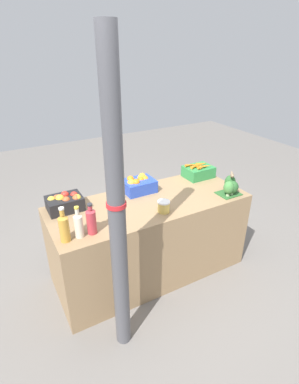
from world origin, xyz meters
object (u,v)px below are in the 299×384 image
broccoli_pile (231,186)px  sparrow_bird (232,175)px  juice_bottle_amber (64,227)px  juice_bottle_cloudy (79,224)px  juice_bottle_ruby (91,221)px  apple_crate (65,202)px  support_pole (117,219)px  orange_crate (139,184)px  carrot_crate (198,171)px  pickle_jar (164,206)px

broccoli_pile → sparrow_bird: 0.12m
juice_bottle_amber → sparrow_bird: (1.63, -0.03, 0.09)m
juice_bottle_cloudy → juice_bottle_ruby: juice_bottle_cloudy is taller
apple_crate → broccoli_pile: 1.58m
support_pole → juice_bottle_cloudy: 0.47m
juice_bottle_cloudy → broccoli_pile: bearing=-1.0°
orange_crate → juice_bottle_cloudy: bearing=-147.9°
apple_crate → orange_crate: (0.75, 0.01, -0.00)m
support_pole → juice_bottle_amber: (-0.27, 0.39, -0.20)m
juice_bottle_amber → support_pole: bearing=-54.9°
juice_bottle_cloudy → juice_bottle_ruby: bearing=0.0°
juice_bottle_ruby → sparrow_bird: juice_bottle_ruby is taller
juice_bottle_ruby → carrot_crate: bearing=18.6°
support_pole → sparrow_bird: bearing=14.7°
orange_crate → juice_bottle_cloudy: juice_bottle_cloudy is taller
juice_bottle_ruby → juice_bottle_amber: bearing=180.0°
carrot_crate → juice_bottle_amber: juice_bottle_amber is taller
sparrow_bird → apple_crate: bearing=-70.0°
carrot_crate → juice_bottle_ruby: bearing=-161.4°
juice_bottle_cloudy → carrot_crate: bearing=17.4°
orange_crate → broccoli_pile: (0.75, -0.51, 0.01)m
broccoli_pile → juice_bottle_amber: (-1.63, 0.03, 0.03)m
orange_crate → carrot_crate: bearing=-0.6°
juice_bottle_ruby → pickle_jar: bearing=0.6°
broccoli_pile → pickle_jar: broccoli_pile is taller
juice_bottle_amber → sparrow_bird: bearing=-1.1°
orange_crate → support_pole: bearing=-124.9°
broccoli_pile → juice_bottle_ruby: juice_bottle_ruby is taller
orange_crate → sparrow_bird: size_ratio=2.72×
orange_crate → pickle_jar: bearing=-89.9°
sparrow_bird → support_pole: bearing=-36.7°
support_pole → orange_crate: support_pole is taller
carrot_crate → pickle_jar: (-0.74, -0.47, -0.02)m
apple_crate → broccoli_pile: size_ratio=1.40×
juice_bottle_cloudy → pickle_jar: juice_bottle_cloudy is taller
juice_bottle_cloudy → sparrow_bird: size_ratio=2.34×
juice_bottle_cloudy → pickle_jar: size_ratio=2.37×
support_pole → broccoli_pile: support_pole is taller
support_pole → carrot_crate: bearing=32.5°
sparrow_bird → broccoli_pile: bearing=-178.0°
orange_crate → pickle_jar: (0.00, -0.48, -0.02)m
juice_bottle_cloudy → support_pole: bearing=-67.2°
sparrow_bird → carrot_crate: bearing=-140.9°
juice_bottle_amber → juice_bottle_ruby: (0.21, -0.00, -0.01)m
carrot_crate → broccoli_pile: broccoli_pile is taller
orange_crate → juice_bottle_ruby: 0.83m
broccoli_pile → pickle_jar: size_ratio=1.96×
apple_crate → pickle_jar: size_ratio=2.75×
broccoli_pile → juice_bottle_ruby: 1.42m
support_pole → orange_crate: bearing=55.1°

